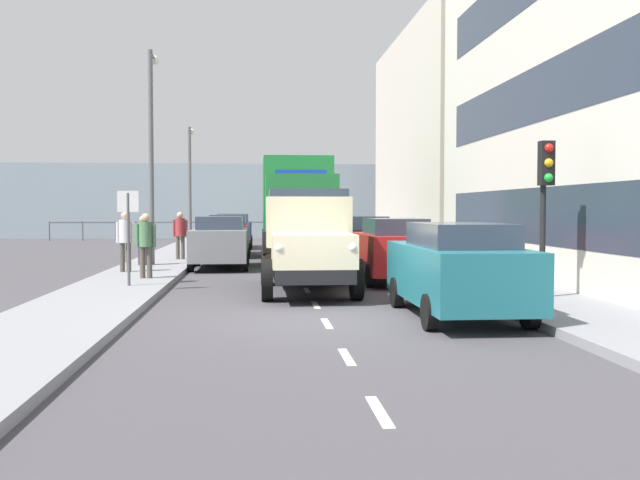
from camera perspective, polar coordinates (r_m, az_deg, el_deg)
name	(u,v)px	position (r m, az deg, el deg)	size (l,w,h in m)	color
ground_plane	(293,267)	(24.21, -2.16, -2.18)	(80.00, 80.00, 0.00)	#423F44
sidewalk_left	(425,264)	(24.83, 8.35, -1.91)	(2.31, 43.64, 0.15)	gray
sidewalk_right	(157,266)	(24.40, -12.85, -2.02)	(2.31, 43.64, 0.15)	gray
road_centreline_markings	(294,268)	(23.81, -2.11, -2.25)	(0.12, 40.19, 0.01)	silver
building_far_block	(487,142)	(35.96, 13.12, 7.59)	(8.42, 14.89, 10.40)	beige
sea_horizon	(275,201)	(48.93, -3.58, 3.12)	(80.00, 0.80, 5.00)	#84939E
seawall_railing	(277,225)	(45.34, -3.46, 1.17)	(28.08, 0.08, 1.20)	#4C5156
truck_vintage_cream	(308,243)	(16.65, -0.97, -0.24)	(2.17, 5.64, 2.43)	black
lorry_cargo_green	(296,206)	(27.24, -1.89, 2.71)	(2.58, 8.20, 3.87)	#1E7033
car_teal_kerbside_near	(457,268)	(13.23, 10.87, -2.23)	(1.85, 4.46, 1.72)	#1E6670
car_red_kerbside_1	(393,249)	(19.20, 5.87, -0.74)	(1.81, 3.98, 1.72)	#B21E1E
car_black_kerbside_2	(363,240)	(24.81, 3.40, 0.01)	(1.76, 4.57, 1.72)	black
car_grey_oppositeside_0	(220,241)	(23.87, -7.96, -0.11)	(1.88, 3.98, 1.72)	slate
car_maroon_oppositeside_1	(228,234)	(30.32, -7.32, 0.45)	(1.84, 4.66, 1.72)	maroon
car_navy_oppositeside_2	(233,230)	(36.16, -6.93, 0.78)	(1.91, 4.38, 1.72)	navy
pedestrian_strolling	(146,240)	(19.33, -13.70, 0.00)	(0.53, 0.34, 1.71)	#4C473D
pedestrian_by_lamp	(125,236)	(21.44, -15.24, 0.27)	(0.53, 0.34, 1.74)	#4C473D
pedestrian_with_bag	(143,236)	(23.82, -13.93, 0.28)	(0.53, 0.34, 1.59)	#383342
pedestrian_couple_a	(180,231)	(26.38, -11.07, 0.68)	(0.53, 0.34, 1.71)	#4C473D
traffic_light_near	(545,184)	(15.31, 17.50, 4.25)	(0.28, 0.41, 3.20)	black
lamp_post_promenade	(152,139)	(24.32, -13.26, 7.86)	(0.32, 1.14, 6.99)	#59595B
lamp_post_far	(190,174)	(36.18, -10.31, 5.17)	(0.32, 1.14, 5.86)	#59595B
street_sign	(128,221)	(17.55, -15.02, 1.46)	(0.50, 0.07, 2.25)	#4C4C4C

